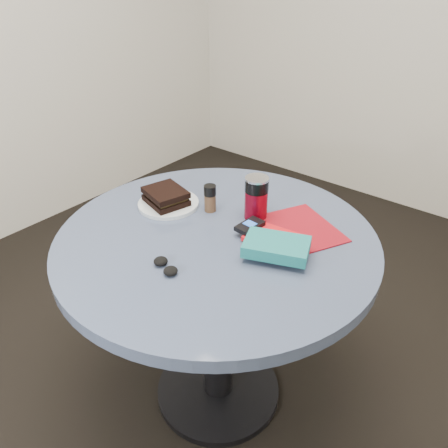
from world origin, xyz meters
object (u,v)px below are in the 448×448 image
Objects in this scene: novel at (277,247)px; headphones at (166,266)px; pepper_grinder at (210,198)px; magazine at (302,228)px; mp3_player at (250,226)px; red_book at (275,239)px; table at (217,276)px; sandwich at (166,196)px; plate at (168,204)px; soda_can at (256,198)px.

novel is 1.78× the size of headphones.
magazine is (0.30, 0.10, -0.05)m from pepper_grinder.
red_book is at bearing 5.63° from mp3_player.
novel is 1.91× the size of mp3_player.
table is 6.02× the size of sandwich.
plate is 1.15× the size of novel.
pepper_grinder is (-0.14, -0.06, -0.02)m from soda_can.
sandwich is 0.36m from headphones.
sandwich reaches higher than headphones.
plate is (-0.25, 0.04, 0.17)m from table.
pepper_grinder reaches higher than plate.
table is 5.49× the size of novel.
soda_can is at bearing 85.94° from headphones.
plate is at bearing 66.92° from sandwich.
mp3_player is (0.33, 0.04, -0.01)m from sandwich.
novel reaches higher than mp3_player.
table is at bearing -107.04° from magazine.
table is at bearing 162.20° from novel.
red_book is 1.69× the size of headphones.
magazine is (0.44, 0.16, -0.00)m from plate.
headphones is at bearing -152.59° from novel.
novel is 0.32m from headphones.
red_book is at bearing -75.95° from magazine.
soda_can reaches higher than headphones.
headphones is (0.00, -0.22, 0.17)m from table.
novel reaches higher than headphones.
headphones reaches higher than table.
mp3_player is (0.08, 0.07, 0.19)m from table.
table is 0.22m from mp3_player.
mp3_player is (-0.12, -0.13, 0.02)m from magazine.
magazine is at bearing 46.19° from table.
mp3_player reaches higher than headphones.
red_book reaches higher than magazine.
table is at bearing -8.55° from plate.
sandwich reaches higher than magazine.
headphones is (-0.07, -0.30, -0.02)m from mp3_player.
magazine is 0.46m from headphones.
pepper_grinder reaches higher than novel.
table is at bearing -160.04° from red_book.
plate is at bearing -154.65° from pepper_grinder.
plate is 1.26× the size of sandwich.
red_book is at bearing 62.38° from headphones.
sandwich is at bearing -172.75° from mp3_player.
soda_can is at bearing 23.19° from pepper_grinder.
novel is (0.02, -0.18, 0.03)m from magazine.
red_book reaches higher than plate.
sandwich reaches higher than mp3_player.
mp3_player is (-0.13, 0.06, -0.01)m from novel.
headphones is at bearing -88.92° from table.
pepper_grinder is at bearing 170.93° from mp3_player.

